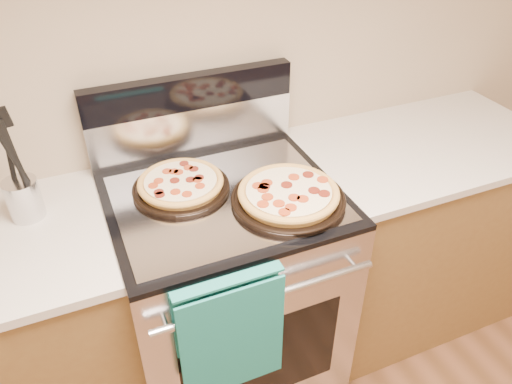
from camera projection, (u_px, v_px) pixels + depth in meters
name	position (u px, v px, depth m)	size (l,w,h in m)	color
wall_back	(182.00, 34.00, 1.67)	(4.00, 4.00, 0.00)	tan
range_body	(227.00, 293.00, 1.93)	(0.76, 0.68, 0.90)	#B7B7BC
oven_window	(262.00, 361.00, 1.68)	(0.56, 0.01, 0.40)	black
cooktop	(223.00, 197.00, 1.66)	(0.76, 0.68, 0.02)	black
backsplash_lower	(193.00, 129.00, 1.84)	(0.76, 0.06, 0.18)	silver
backsplash_upper	(190.00, 92.00, 1.75)	(0.76, 0.06, 0.12)	black
oven_handle	(268.00, 297.00, 1.45)	(0.03, 0.03, 0.70)	silver
dish_towel	(230.00, 332.00, 1.47)	(0.32, 0.05, 0.42)	#177470
foil_sheet	(225.00, 198.00, 1.63)	(0.70, 0.55, 0.01)	gray
cabinet_right	(408.00, 233.00, 2.24)	(1.00, 0.62, 0.88)	brown
countertop_right	(429.00, 145.00, 1.98)	(1.02, 0.64, 0.03)	beige
pepperoni_pizza_back	(181.00, 184.00, 1.66)	(0.32, 0.32, 0.04)	#B28136
pepperoni_pizza_front	(289.00, 195.00, 1.60)	(0.37, 0.37, 0.05)	#B28136
utensil_crock	(24.00, 199.00, 1.54)	(0.10, 0.10, 0.13)	silver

